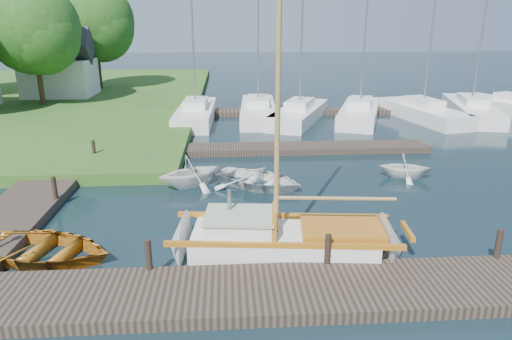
{
  "coord_description": "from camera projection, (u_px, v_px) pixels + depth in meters",
  "views": [
    {
      "loc": [
        -1.0,
        -15.21,
        6.23
      ],
      "look_at": [
        0.0,
        0.0,
        1.2
      ],
      "focal_mm": 32.0,
      "sensor_mm": 36.0,
      "label": 1
    }
  ],
  "objects": [
    {
      "name": "ground",
      "position": [
        256.0,
        202.0,
        16.43
      ],
      "size": [
        160.0,
        160.0,
        0.0
      ],
      "primitive_type": "plane",
      "color": "black",
      "rests_on": "ground"
    },
    {
      "name": "tender_d",
      "position": [
        405.0,
        165.0,
        18.75
      ],
      "size": [
        2.53,
        2.32,
        1.13
      ],
      "primitive_type": "imported",
      "rotation": [
        0.0,
        0.0,
        1.32
      ],
      "color": "white",
      "rests_on": "ground"
    },
    {
      "name": "marina_boat_0",
      "position": [
        196.0,
        112.0,
        29.39
      ],
      "size": [
        2.5,
        8.03,
        10.33
      ],
      "rotation": [
        0.0,
        0.0,
        1.53
      ],
      "color": "white",
      "rests_on": "ground"
    },
    {
      "name": "far_dock",
      "position": [
        288.0,
        148.0,
        22.67
      ],
      "size": [
        14.0,
        1.6,
        0.3
      ],
      "primitive_type": "cube",
      "color": "black",
      "rests_on": "ground"
    },
    {
      "name": "marina_boat_3",
      "position": [
        360.0,
        111.0,
        29.69
      ],
      "size": [
        4.82,
        8.24,
        11.43
      ],
      "rotation": [
        0.0,
        0.0,
        1.22
      ],
      "color": "white",
      "rests_on": "ground"
    },
    {
      "name": "mooring_post_3",
      "position": [
        499.0,
        244.0,
        11.85
      ],
      "size": [
        0.16,
        0.16,
        0.8
      ],
      "primitive_type": "cylinder",
      "color": "black",
      "rests_on": "near_dock"
    },
    {
      "name": "mooring_post_4",
      "position": [
        54.0,
        188.0,
        15.78
      ],
      "size": [
        0.16,
        0.16,
        0.8
      ],
      "primitive_type": "cylinder",
      "color": "black",
      "rests_on": "left_dock"
    },
    {
      "name": "pontoon",
      "position": [
        382.0,
        110.0,
        32.17
      ],
      "size": [
        30.0,
        1.6,
        0.3
      ],
      "primitive_type": "cube",
      "color": "black",
      "rests_on": "ground"
    },
    {
      "name": "tender_c",
      "position": [
        258.0,
        177.0,
        17.84
      ],
      "size": [
        4.47,
        4.16,
        0.75
      ],
      "primitive_type": "imported",
      "rotation": [
        0.0,
        0.0,
        0.99
      ],
      "color": "white",
      "rests_on": "ground"
    },
    {
      "name": "marina_boat_1",
      "position": [
        258.0,
        110.0,
        30.23
      ],
      "size": [
        2.71,
        8.36,
        9.99
      ],
      "rotation": [
        0.0,
        0.0,
        1.51
      ],
      "color": "white",
      "rests_on": "ground"
    },
    {
      "name": "near_dock",
      "position": [
        273.0,
        292.0,
        10.7
      ],
      "size": [
        18.0,
        2.2,
        0.3
      ],
      "primitive_type": "cube",
      "color": "black",
      "rests_on": "ground"
    },
    {
      "name": "tree_3",
      "position": [
        32.0,
        26.0,
        30.84
      ],
      "size": [
        6.41,
        6.38,
        8.74
      ],
      "color": "#332114",
      "rests_on": "shore"
    },
    {
      "name": "mooring_post_1",
      "position": [
        149.0,
        255.0,
        11.29
      ],
      "size": [
        0.16,
        0.16,
        0.8
      ],
      "primitive_type": "cylinder",
      "color": "black",
      "rests_on": "near_dock"
    },
    {
      "name": "tender_b",
      "position": [
        191.0,
        169.0,
        17.76
      ],
      "size": [
        3.36,
        3.22,
        1.37
      ],
      "primitive_type": "imported",
      "rotation": [
        0.0,
        0.0,
        2.06
      ],
      "color": "white",
      "rests_on": "ground"
    },
    {
      "name": "marina_boat_4",
      "position": [
        423.0,
        111.0,
        29.76
      ],
      "size": [
        3.72,
        8.08,
        11.23
      ],
      "rotation": [
        0.0,
        0.0,
        1.77
      ],
      "color": "white",
      "rests_on": "ground"
    },
    {
      "name": "left_dock",
      "position": [
        48.0,
        184.0,
        17.78
      ],
      "size": [
        2.2,
        18.0,
        0.3
      ],
      "primitive_type": "cube",
      "color": "black",
      "rests_on": "ground"
    },
    {
      "name": "tree_7",
      "position": [
        94.0,
        20.0,
        38.43
      ],
      "size": [
        6.83,
        6.83,
        9.38
      ],
      "color": "#332114",
      "rests_on": "shore"
    },
    {
      "name": "dinghy",
      "position": [
        43.0,
        245.0,
        12.38
      ],
      "size": [
        4.51,
        3.74,
        0.81
      ],
      "primitive_type": "imported",
      "rotation": [
        0.0,
        0.0,
        1.29
      ],
      "color": "#9A6414",
      "rests_on": "ground"
    },
    {
      "name": "house_c",
      "position": [
        59.0,
        69.0,
        35.6
      ],
      "size": [
        5.25,
        4.0,
        5.28
      ],
      "color": "beige",
      "rests_on": "shore"
    },
    {
      "name": "mooring_post_5",
      "position": [
        94.0,
        149.0,
        20.51
      ],
      "size": [
        0.16,
        0.16,
        0.8
      ],
      "primitive_type": "cylinder",
      "color": "black",
      "rests_on": "left_dock"
    },
    {
      "name": "marina_boat_5",
      "position": [
        471.0,
        108.0,
        30.63
      ],
      "size": [
        4.44,
        9.19,
        11.12
      ],
      "rotation": [
        0.0,
        0.0,
        1.31
      ],
      "color": "white",
      "rests_on": "ground"
    },
    {
      "name": "mooring_post_2",
      "position": [
        328.0,
        249.0,
        11.57
      ],
      "size": [
        0.16,
        0.16,
        0.8
      ],
      "primitive_type": "cylinder",
      "color": "black",
      "rests_on": "near_dock"
    },
    {
      "name": "marina_boat_2",
      "position": [
        299.0,
        113.0,
        29.2
      ],
      "size": [
        5.02,
        7.84,
        10.82
      ],
      "rotation": [
        0.0,
        0.0,
        1.17
      ],
      "color": "white",
      "rests_on": "ground"
    },
    {
      "name": "sailboat",
      "position": [
        289.0,
        242.0,
        12.67
      ],
      "size": [
        7.31,
        2.66,
        9.83
      ],
      "rotation": [
        0.0,
        0.0,
        -0.1
      ],
      "color": "white",
      "rests_on": "ground"
    }
  ]
}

